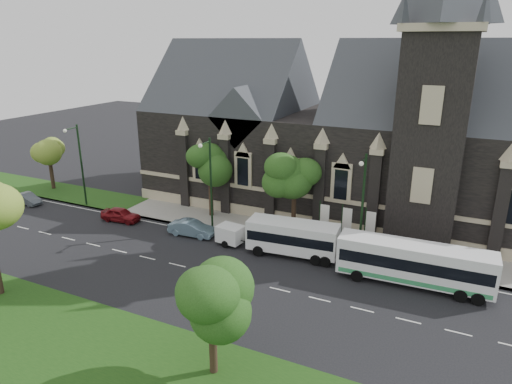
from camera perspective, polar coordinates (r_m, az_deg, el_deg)
The scene contains 19 objects.
ground at distance 36.38m, azimuth -5.88°, elevation -10.01°, with size 160.00×160.00×0.00m, color black.
sidewalk at distance 43.90m, azimuth 0.53°, elevation -4.62°, with size 80.00×5.00×0.15m, color gray.
museum at distance 48.31m, azimuth 10.83°, elevation 7.26°, with size 40.00×17.70×29.90m.
tree_park_east at distance 24.38m, azimuth -5.03°, elevation -12.92°, with size 3.40×3.40×6.28m.
tree_walk_right at distance 41.88m, azimuth 5.24°, elevation 2.50°, with size 4.08×4.08×7.80m.
tree_walk_left at distance 45.65m, azimuth -5.44°, elevation 3.72°, with size 3.91×3.91×7.64m.
tree_walk_far at distance 59.65m, azimuth -24.28°, elevation 4.56°, with size 3.40×3.40×6.28m.
street_lamp_near at distance 37.01m, azimuth 13.13°, elevation -1.24°, with size 0.36×1.88×9.00m.
street_lamp_mid at distance 41.95m, azimuth -5.81°, elevation 1.50°, with size 0.36×1.88×9.00m.
street_lamp_far at distance 51.83m, azimuth -21.20°, elevation 3.62°, with size 0.36×1.88×9.00m.
banner_flag_left at distance 40.54m, azimuth 8.34°, elevation -3.31°, with size 0.90×0.10×4.00m.
banner_flag_center at distance 40.06m, azimuth 11.07°, elevation -3.74°, with size 0.90×0.10×4.00m.
banner_flag_right at distance 39.67m, azimuth 13.87°, elevation -4.17°, with size 0.90×0.10×4.00m.
tour_coach at distance 35.72m, azimuth 19.18°, elevation -8.41°, with size 11.11×2.91×3.22m.
shuttle_bus at distance 38.39m, azimuth 4.65°, elevation -5.57°, with size 7.78×3.26×2.93m.
box_trailer at distance 40.57m, azimuth -3.22°, elevation -5.26°, with size 3.32×1.96×1.73m.
sedan at distance 42.78m, azimuth -8.05°, elevation -4.51°, with size 1.53×4.38×1.44m, color #7393A7.
car_far_red at distance 47.65m, azimuth -16.57°, elevation -2.72°, with size 1.63×4.05×1.38m, color maroon.
car_far_grey at distance 56.47m, azimuth -26.67°, elevation -0.74°, with size 1.29×3.71×1.22m, color #484F54.
Camera 1 is at (16.94, -27.16, 17.29)m, focal length 31.98 mm.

